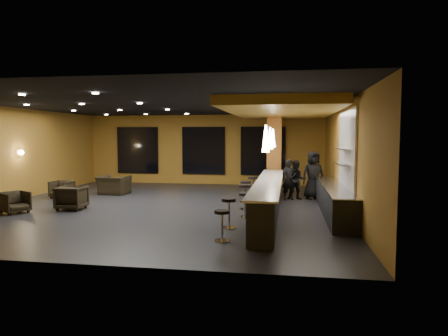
# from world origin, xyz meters

# --- Properties ---
(floor) EXTENTS (12.00, 13.00, 0.10)m
(floor) POSITION_xyz_m (0.00, 0.00, -0.05)
(floor) COLOR black
(floor) RESTS_ON ground
(ceiling) EXTENTS (12.00, 13.00, 0.10)m
(ceiling) POSITION_xyz_m (0.00, 0.00, 3.55)
(ceiling) COLOR black
(wall_back) EXTENTS (12.00, 0.10, 3.50)m
(wall_back) POSITION_xyz_m (0.00, 6.55, 1.75)
(wall_back) COLOR olive
(wall_back) RESTS_ON floor
(wall_front) EXTENTS (12.00, 0.10, 3.50)m
(wall_front) POSITION_xyz_m (0.00, -6.55, 1.75)
(wall_front) COLOR olive
(wall_front) RESTS_ON floor
(wall_left) EXTENTS (0.10, 13.00, 3.50)m
(wall_left) POSITION_xyz_m (-6.05, 0.00, 1.75)
(wall_left) COLOR olive
(wall_left) RESTS_ON floor
(wall_right) EXTENTS (0.10, 13.00, 3.50)m
(wall_right) POSITION_xyz_m (6.05, 0.00, 1.75)
(wall_right) COLOR olive
(wall_right) RESTS_ON floor
(wood_soffit) EXTENTS (3.60, 8.00, 0.28)m
(wood_soffit) POSITION_xyz_m (4.00, 1.00, 3.36)
(wood_soffit) COLOR #AC8432
(wood_soffit) RESTS_ON ceiling
(window_left) EXTENTS (2.20, 0.06, 2.40)m
(window_left) POSITION_xyz_m (-3.50, 6.44, 1.70)
(window_left) COLOR black
(window_left) RESTS_ON wall_back
(window_center) EXTENTS (2.20, 0.06, 2.40)m
(window_center) POSITION_xyz_m (0.00, 6.44, 1.70)
(window_center) COLOR black
(window_center) RESTS_ON wall_back
(window_right) EXTENTS (2.20, 0.06, 2.40)m
(window_right) POSITION_xyz_m (3.00, 6.44, 1.70)
(window_right) COLOR black
(window_right) RESTS_ON wall_back
(tile_backsplash) EXTENTS (0.06, 3.20, 2.40)m
(tile_backsplash) POSITION_xyz_m (5.96, -1.00, 2.00)
(tile_backsplash) COLOR white
(tile_backsplash) RESTS_ON wall_right
(bar_counter) EXTENTS (0.60, 8.00, 1.00)m
(bar_counter) POSITION_xyz_m (3.65, -1.00, 0.50)
(bar_counter) COLOR black
(bar_counter) RESTS_ON floor
(bar_top) EXTENTS (0.78, 8.10, 0.05)m
(bar_top) POSITION_xyz_m (3.65, -1.00, 1.02)
(bar_top) COLOR white
(bar_top) RESTS_ON bar_counter
(prep_counter) EXTENTS (0.70, 6.00, 0.86)m
(prep_counter) POSITION_xyz_m (5.65, -0.50, 0.43)
(prep_counter) COLOR black
(prep_counter) RESTS_ON floor
(prep_top) EXTENTS (0.72, 6.00, 0.03)m
(prep_top) POSITION_xyz_m (5.65, -0.50, 0.89)
(prep_top) COLOR silver
(prep_top) RESTS_ON prep_counter
(wall_shelf_lower) EXTENTS (0.30, 1.50, 0.03)m
(wall_shelf_lower) POSITION_xyz_m (5.82, -1.20, 1.60)
(wall_shelf_lower) COLOR silver
(wall_shelf_lower) RESTS_ON wall_right
(wall_shelf_upper) EXTENTS (0.30, 1.50, 0.03)m
(wall_shelf_upper) POSITION_xyz_m (5.82, -1.20, 2.05)
(wall_shelf_upper) COLOR silver
(wall_shelf_upper) RESTS_ON wall_right
(column) EXTENTS (0.60, 0.60, 3.50)m
(column) POSITION_xyz_m (3.65, 3.60, 1.75)
(column) COLOR #925520
(column) RESTS_ON floor
(wall_sconce) EXTENTS (0.22, 0.22, 0.22)m
(wall_sconce) POSITION_xyz_m (-5.88, 0.50, 1.80)
(wall_sconce) COLOR #FFE5B2
(wall_sconce) RESTS_ON wall_left
(pendant_0) EXTENTS (0.20, 0.20, 0.70)m
(pendant_0) POSITION_xyz_m (3.65, -3.00, 2.35)
(pendant_0) COLOR white
(pendant_0) RESTS_ON wood_soffit
(pendant_1) EXTENTS (0.20, 0.20, 0.70)m
(pendant_1) POSITION_xyz_m (3.65, -0.50, 2.35)
(pendant_1) COLOR white
(pendant_1) RESTS_ON wood_soffit
(pendant_2) EXTENTS (0.20, 0.20, 0.70)m
(pendant_2) POSITION_xyz_m (3.65, 2.00, 2.35)
(pendant_2) COLOR white
(pendant_2) RESTS_ON wood_soffit
(staff_a) EXTENTS (0.65, 0.53, 1.55)m
(staff_a) POSITION_xyz_m (4.28, 1.91, 0.78)
(staff_a) COLOR black
(staff_a) RESTS_ON floor
(staff_b) EXTENTS (0.76, 0.61, 1.50)m
(staff_b) POSITION_xyz_m (4.56, 2.02, 0.75)
(staff_b) COLOR black
(staff_b) RESTS_ON floor
(staff_c) EXTENTS (1.05, 0.86, 1.85)m
(staff_c) POSITION_xyz_m (5.19, 2.29, 0.93)
(staff_c) COLOR black
(staff_c) RESTS_ON floor
(armchair_a) EXTENTS (1.01, 1.00, 0.69)m
(armchair_a) POSITION_xyz_m (-4.25, -2.12, 0.34)
(armchair_a) COLOR black
(armchair_a) RESTS_ON floor
(armchair_b) EXTENTS (0.87, 0.90, 0.78)m
(armchair_b) POSITION_xyz_m (-2.80, -1.27, 0.39)
(armchair_b) COLOR black
(armchair_b) RESTS_ON floor
(armchair_c) EXTENTS (0.78, 0.80, 0.69)m
(armchair_c) POSITION_xyz_m (-4.53, 1.00, 0.34)
(armchair_c) COLOR black
(armchair_c) RESTS_ON floor
(armchair_d) EXTENTS (1.26, 1.12, 0.76)m
(armchair_d) POSITION_xyz_m (-2.96, 2.30, 0.38)
(armchair_d) COLOR black
(armchair_d) RESTS_ON floor
(bar_stool_0) EXTENTS (0.37, 0.37, 0.72)m
(bar_stool_0) POSITION_xyz_m (2.74, -4.45, 0.46)
(bar_stool_0) COLOR silver
(bar_stool_0) RESTS_ON floor
(bar_stool_1) EXTENTS (0.40, 0.40, 0.79)m
(bar_stool_1) POSITION_xyz_m (2.71, -3.13, 0.51)
(bar_stool_1) COLOR silver
(bar_stool_1) RESTS_ON floor
(bar_stool_2) EXTENTS (0.37, 0.37, 0.74)m
(bar_stool_2) POSITION_xyz_m (2.97, -1.66, 0.47)
(bar_stool_2) COLOR silver
(bar_stool_2) RESTS_ON floor
(bar_stool_3) EXTENTS (0.43, 0.43, 0.84)m
(bar_stool_3) POSITION_xyz_m (2.82, -0.42, 0.54)
(bar_stool_3) COLOR silver
(bar_stool_3) RESTS_ON floor
(bar_stool_4) EXTENTS (0.40, 0.40, 0.79)m
(bar_stool_4) POSITION_xyz_m (2.71, 0.99, 0.51)
(bar_stool_4) COLOR silver
(bar_stool_4) RESTS_ON floor
(bar_stool_5) EXTENTS (0.41, 0.41, 0.81)m
(bar_stool_5) POSITION_xyz_m (2.86, 2.39, 0.52)
(bar_stool_5) COLOR silver
(bar_stool_5) RESTS_ON floor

